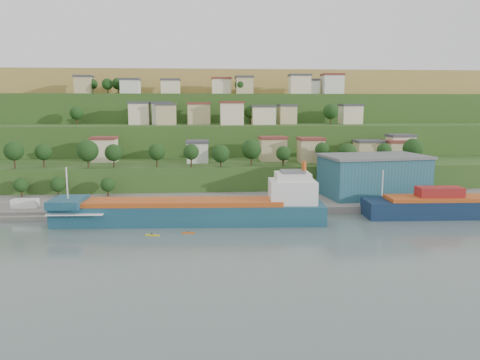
{
  "coord_description": "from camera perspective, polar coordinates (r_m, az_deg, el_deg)",
  "views": [
    {
      "loc": [
        -4.34,
        -109.08,
        29.76
      ],
      "look_at": [
        5.26,
        15.0,
        9.92
      ],
      "focal_mm": 35.0,
      "sensor_mm": 36.0,
      "label": 1
    }
  ],
  "objects": [
    {
      "name": "cargo_ship_near",
      "position": [
        120.57,
        -5.03,
        -3.89
      ],
      "size": [
        69.02,
        14.32,
        17.62
      ],
      "rotation": [
        0.0,
        0.0,
        -0.05
      ],
      "color": "#15374E",
      "rests_on": "ground"
    },
    {
      "name": "kayak_orange",
      "position": [
        111.48,
        -6.3,
        -6.36
      ],
      "size": [
        3.24,
        0.98,
        0.8
      ],
      "rotation": [
        0.0,
        0.0,
        -0.13
      ],
      "color": "#CA5711",
      "rests_on": "ground"
    },
    {
      "name": "quay",
      "position": [
        142.37,
        5.53,
        -3.05
      ],
      "size": [
        220.0,
        26.0,
        4.0
      ],
      "primitive_type": "cube",
      "color": "slate",
      "rests_on": "ground"
    },
    {
      "name": "kayak_yellow",
      "position": [
        110.79,
        -10.64,
        -6.56
      ],
      "size": [
        3.32,
        1.57,
        0.83
      ],
      "rotation": [
        0.0,
        0.0,
        -0.31
      ],
      "color": "gold",
      "rests_on": "ground"
    },
    {
      "name": "hillside",
      "position": [
        279.42,
        -3.51,
        2.94
      ],
      "size": [
        360.0,
        210.9,
        96.0
      ],
      "color": "#284719",
      "rests_on": "ground"
    },
    {
      "name": "dinghy",
      "position": [
        133.75,
        -19.73,
        -3.63
      ],
      "size": [
        4.3,
        1.7,
        0.85
      ],
      "primitive_type": "cube",
      "rotation": [
        0.0,
        0.0,
        0.02
      ],
      "color": "silver",
      "rests_on": "pebble_beach"
    },
    {
      "name": "warehouse",
      "position": [
        150.25,
        15.92,
        0.55
      ],
      "size": [
        33.24,
        22.93,
        12.8
      ],
      "rotation": [
        0.0,
        0.0,
        0.13
      ],
      "color": "#1E525B",
      "rests_on": "quay"
    },
    {
      "name": "ground",
      "position": [
        113.15,
        -2.08,
        -6.2
      ],
      "size": [
        500.0,
        500.0,
        0.0
      ],
      "primitive_type": "plane",
      "color": "#4D5E5B",
      "rests_on": "ground"
    },
    {
      "name": "pebble_beach",
      "position": [
        143.65,
        -25.02,
        -3.76
      ],
      "size": [
        40.0,
        18.0,
        2.4
      ],
      "primitive_type": "cube",
      "color": "slate",
      "rests_on": "ground"
    },
    {
      "name": "caravan",
      "position": [
        141.67,
        -24.72,
        -2.76
      ],
      "size": [
        6.98,
        3.23,
        3.19
      ],
      "primitive_type": "cube",
      "rotation": [
        0.0,
        0.0,
        -0.06
      ],
      "color": "white",
      "rests_on": "pebble_beach"
    }
  ]
}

